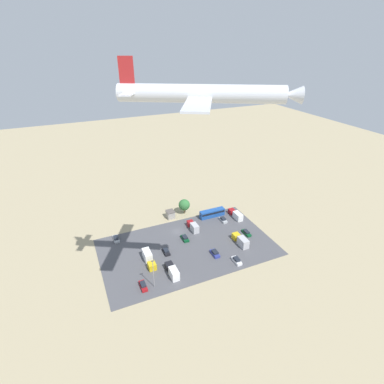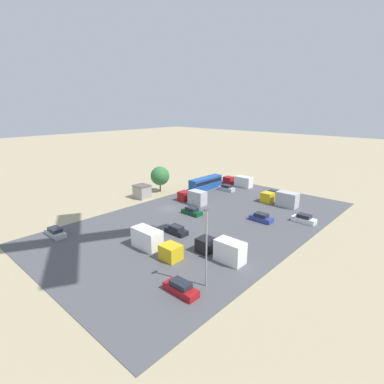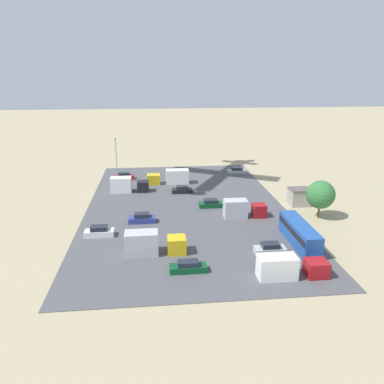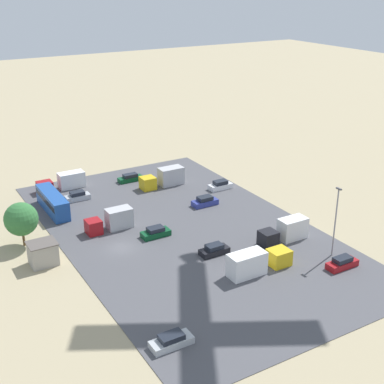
# 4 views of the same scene
# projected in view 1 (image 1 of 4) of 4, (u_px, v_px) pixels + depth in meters

# --- Properties ---
(ground_plane) EXTENTS (400.00, 400.00, 0.00)m
(ground_plane) POSITION_uv_depth(u_px,v_px,m) (177.00, 232.00, 118.89)
(ground_plane) COLOR tan
(parking_lot_surface) EXTENTS (62.55, 36.75, 0.08)m
(parking_lot_surface) POSITION_uv_depth(u_px,v_px,m) (188.00, 247.00, 110.18)
(parking_lot_surface) COLOR #4C4C51
(parking_lot_surface) RESTS_ON ground
(shed_building) EXTENTS (3.33, 3.87, 3.26)m
(shed_building) POSITION_uv_depth(u_px,v_px,m) (170.00, 214.00, 127.55)
(shed_building) COLOR #9E998E
(shed_building) RESTS_ON ground
(bus) EXTENTS (11.03, 2.55, 3.24)m
(bus) POSITION_uv_depth(u_px,v_px,m) (212.00, 213.00, 128.24)
(bus) COLOR #1E4C9E
(bus) RESTS_ON ground
(parked_car_0) EXTENTS (1.99, 4.50, 1.62)m
(parked_car_0) POSITION_uv_depth(u_px,v_px,m) (215.00, 253.00, 105.87)
(parked_car_0) COLOR navy
(parked_car_0) RESTS_ON ground
(parked_car_1) EXTENTS (1.87, 4.37, 1.58)m
(parked_car_1) POSITION_uv_depth(u_px,v_px,m) (223.00, 220.00, 125.47)
(parked_car_1) COLOR #ADB2B7
(parked_car_1) RESTS_ON ground
(parked_car_2) EXTENTS (2.00, 4.41, 1.50)m
(parked_car_2) POSITION_uv_depth(u_px,v_px,m) (185.00, 238.00, 113.96)
(parked_car_2) COLOR #0C4723
(parked_car_2) RESTS_ON ground
(parked_car_3) EXTENTS (1.96, 4.72, 1.42)m
(parked_car_3) POSITION_uv_depth(u_px,v_px,m) (116.00, 239.00, 113.72)
(parked_car_3) COLOR #ADB2B7
(parked_car_3) RESTS_ON ground
(parked_car_4) EXTENTS (1.89, 4.49, 1.65)m
(parked_car_4) POSITION_uv_depth(u_px,v_px,m) (237.00, 260.00, 102.40)
(parked_car_4) COLOR silver
(parked_car_4) RESTS_ON ground
(parked_car_5) EXTENTS (1.72, 4.77, 1.46)m
(parked_car_5) POSITION_uv_depth(u_px,v_px,m) (246.00, 233.00, 117.17)
(parked_car_5) COLOR #0C4723
(parked_car_5) RESTS_ON ground
(parked_car_6) EXTENTS (1.77, 4.62, 1.57)m
(parked_car_6) POSITION_uv_depth(u_px,v_px,m) (143.00, 286.00, 92.02)
(parked_car_6) COLOR maroon
(parked_car_6) RESTS_ON ground
(parked_car_7) EXTENTS (1.88, 4.30, 1.48)m
(parked_car_7) POSITION_uv_depth(u_px,v_px,m) (166.00, 251.00, 106.86)
(parked_car_7) COLOR black
(parked_car_7) RESTS_ON ground
(parked_truck_0) EXTENTS (2.41, 7.93, 3.23)m
(parked_truck_0) POSITION_uv_depth(u_px,v_px,m) (173.00, 271.00, 96.47)
(parked_truck_0) COLOR black
(parked_truck_0) RESTS_ON ground
(parked_truck_1) EXTENTS (2.51, 9.40, 3.22)m
(parked_truck_1) POSITION_uv_depth(u_px,v_px,m) (149.00, 258.00, 102.26)
(parked_truck_1) COLOR gold
(parked_truck_1) RESTS_ON ground
(parked_truck_2) EXTENTS (2.41, 8.76, 2.92)m
(parked_truck_2) POSITION_uv_depth(u_px,v_px,m) (236.00, 215.00, 127.71)
(parked_truck_2) COLOR maroon
(parked_truck_2) RESTS_ON ground
(parked_truck_3) EXTENTS (2.54, 8.44, 3.32)m
(parked_truck_3) POSITION_uv_depth(u_px,v_px,m) (241.00, 241.00, 111.06)
(parked_truck_3) COLOR gold
(parked_truck_3) RESTS_ON ground
(parked_truck_4) EXTENTS (2.39, 7.38, 3.17)m
(parked_truck_4) POSITION_uv_depth(u_px,v_px,m) (193.00, 227.00, 119.45)
(parked_truck_4) COLOR maroon
(parked_truck_4) RESTS_ON ground
(tree_near_shed) EXTENTS (4.92, 4.92, 6.74)m
(tree_near_shed) POSITION_uv_depth(u_px,v_px,m) (184.00, 205.00, 129.57)
(tree_near_shed) COLOR brown
(tree_near_shed) RESTS_ON ground
(light_pole_lot_centre) EXTENTS (0.90, 0.28, 10.25)m
(light_pole_lot_centre) POSITION_uv_depth(u_px,v_px,m) (153.00, 273.00, 89.92)
(light_pole_lot_centre) COLOR gray
(light_pole_lot_centre) RESTS_ON ground
(airplane) EXTENTS (31.47, 26.45, 7.95)m
(airplane) POSITION_uv_depth(u_px,v_px,m) (207.00, 94.00, 54.85)
(airplane) COLOR silver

